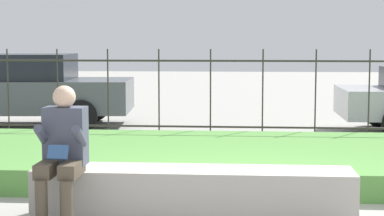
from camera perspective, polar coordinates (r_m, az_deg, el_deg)
stone_bench at (r=6.17m, az=0.08°, el=-7.87°), size 3.03×0.54×0.49m
person_seated_reader at (r=5.98m, az=-11.45°, el=-3.62°), size 0.42×0.73×1.29m
grass_berm at (r=8.44m, az=3.83°, el=-4.59°), size 10.36×3.26×0.30m
iron_fence at (r=10.31m, az=3.98°, el=1.13°), size 8.36×0.03×1.57m
car_parked_left at (r=13.24m, az=-15.26°, el=1.70°), size 4.53×2.23×1.44m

